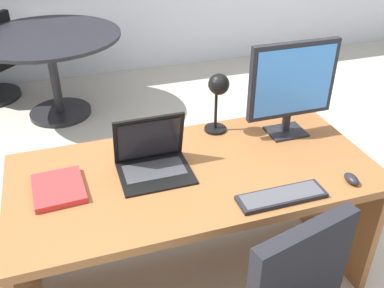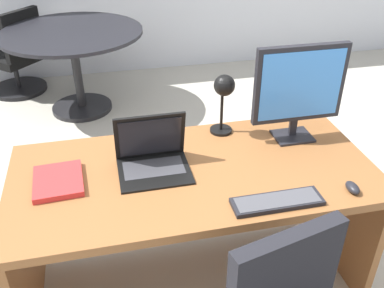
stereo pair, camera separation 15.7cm
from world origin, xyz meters
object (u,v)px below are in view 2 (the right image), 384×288
at_px(desk, 192,197).
at_px(book, 58,181).
at_px(monitor, 300,87).
at_px(meeting_table, 74,51).
at_px(laptop, 152,151).
at_px(mouse, 353,188).
at_px(keyboard, 277,202).
at_px(desk_lamp, 224,93).
at_px(meeting_chair_near, 17,61).

xyz_separation_m(desk, book, (-0.62, -0.01, 0.22)).
xyz_separation_m(monitor, meeting_table, (-1.17, 2.10, -0.45)).
relative_size(laptop, mouse, 3.80).
relative_size(keyboard, mouse, 4.46).
relative_size(desk, book, 6.34).
height_order(desk_lamp, meeting_table, desk_lamp).
height_order(laptop, book, laptop).
distance_m(laptop, meeting_chair_near, 2.96).
relative_size(laptop, keyboard, 0.85).
xyz_separation_m(mouse, book, (-1.27, 0.34, -0.01)).
bearing_deg(desk_lamp, desk, -131.84).
bearing_deg(keyboard, monitor, 59.64).
distance_m(keyboard, book, 0.98).
relative_size(keyboard, book, 1.44).
height_order(monitor, mouse, monitor).
bearing_deg(laptop, meeting_chair_near, 110.13).
bearing_deg(book, desk_lamp, 17.42).
xyz_separation_m(desk, monitor, (0.58, 0.13, 0.49)).
bearing_deg(laptop, keyboard, -40.22).
distance_m(book, meeting_table, 2.25).
relative_size(desk, mouse, 19.57).
relative_size(laptop, meeting_table, 0.27).
bearing_deg(desk, desk_lamp, 48.16).
height_order(monitor, keyboard, monitor).
distance_m(keyboard, meeting_chair_near, 3.50).
xyz_separation_m(desk_lamp, meeting_chair_near, (-1.42, 2.53, -0.66)).
xyz_separation_m(monitor, meeting_chair_near, (-1.77, 2.65, -0.70)).
bearing_deg(meeting_chair_near, laptop, -69.87).
xyz_separation_m(mouse, desk_lamp, (-0.42, 0.61, 0.22)).
relative_size(desk_lamp, meeting_chair_near, 0.39).
xyz_separation_m(keyboard, meeting_table, (-0.88, 2.60, -0.17)).
xyz_separation_m(desk, laptop, (-0.19, 0.04, 0.28)).
height_order(mouse, desk_lamp, desk_lamp).
xyz_separation_m(keyboard, book, (-0.91, 0.35, 0.00)).
relative_size(monitor, meeting_table, 0.40).
bearing_deg(book, meeting_table, 89.19).
xyz_separation_m(laptop, keyboard, (0.47, -0.40, -0.07)).
relative_size(laptop, desk_lamp, 0.98).
height_order(desk, laptop, laptop).
bearing_deg(monitor, keyboard, -120.36).
bearing_deg(desk_lamp, book, -162.58).
xyz_separation_m(monitor, book, (-1.20, -0.15, -0.28)).
bearing_deg(mouse, keyboard, -178.93).
bearing_deg(monitor, desk, -167.26).
height_order(keyboard, meeting_table, meeting_table).
bearing_deg(laptop, desk_lamp, 27.73).
height_order(book, meeting_table, book).
distance_m(keyboard, meeting_table, 2.75).
height_order(keyboard, mouse, mouse).
relative_size(book, meeting_chair_near, 0.31).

